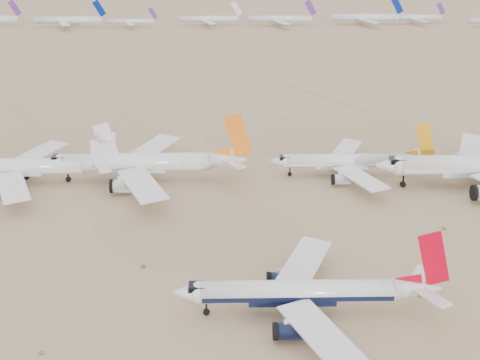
% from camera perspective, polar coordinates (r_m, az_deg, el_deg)
% --- Properties ---
extents(ground, '(7000.00, 7000.00, 0.00)m').
position_cam_1_polar(ground, '(129.33, 4.70, -10.38)').
color(ground, '#957757').
rests_on(ground, ground).
extents(main_airliner, '(47.42, 46.32, 16.73)m').
position_cam_1_polar(main_airliner, '(123.90, 5.92, -9.49)').
color(main_airliner, silver).
rests_on(main_airliner, ground).
extents(row2_gold_tail, '(43.41, 42.46, 15.46)m').
position_cam_1_polar(row2_gold_tail, '(189.48, 9.45, 1.59)').
color(row2_gold_tail, silver).
rests_on(row2_gold_tail, ground).
extents(row2_orange_tail, '(54.24, 53.06, 19.35)m').
position_cam_1_polar(row2_orange_tail, '(184.46, -8.11, 1.48)').
color(row2_orange_tail, silver).
rests_on(row2_orange_tail, ground).
extents(row2_white_trijet, '(48.86, 47.75, 17.31)m').
position_cam_1_polar(row2_white_trijet, '(190.33, -17.79, 1.14)').
color(row2_white_trijet, silver).
rests_on(row2_white_trijet, ground).
extents(distant_storage_row, '(665.15, 58.64, 15.78)m').
position_cam_1_polar(distant_storage_row, '(460.87, 9.19, 13.46)').
color(distant_storage_row, silver).
rests_on(distant_storage_row, ground).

